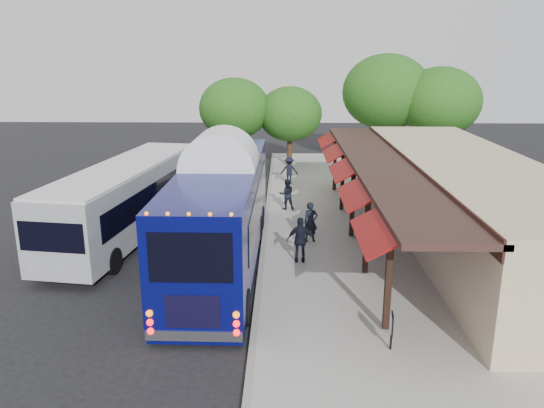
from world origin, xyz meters
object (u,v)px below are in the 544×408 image
(coach_bus, at_px, (222,208))
(ped_c, at_px, (301,240))
(city_bus, at_px, (127,197))
(ped_a, at_px, (311,222))
(ped_d, at_px, (289,170))
(sign_board, at_px, (392,326))
(ped_b, at_px, (287,194))

(coach_bus, height_order, ped_c, coach_bus)
(city_bus, bearing_deg, ped_a, 0.56)
(ped_d, height_order, sign_board, ped_d)
(ped_d, bearing_deg, ped_c, 91.27)
(ped_c, bearing_deg, coach_bus, -4.12)
(ped_d, relative_size, sign_board, 1.62)
(ped_c, distance_m, sign_board, 6.53)
(ped_a, xyz_separation_m, ped_d, (-0.80, 10.29, -0.01))
(ped_b, bearing_deg, ped_a, 93.46)
(coach_bus, distance_m, ped_d, 12.72)
(ped_a, xyz_separation_m, ped_c, (-0.49, -2.31, 0.04))
(ped_a, distance_m, ped_c, 2.36)
(coach_bus, relative_size, city_bus, 1.06)
(ped_c, xyz_separation_m, ped_d, (-0.31, 12.60, -0.05))
(ped_d, bearing_deg, sign_board, 97.55)
(ped_c, relative_size, sign_board, 1.71)
(city_bus, relative_size, ped_d, 7.28)
(ped_c, xyz_separation_m, sign_board, (2.22, -6.14, -0.18))
(ped_a, bearing_deg, sign_board, -93.38)
(city_bus, xyz_separation_m, ped_a, (7.93, -1.02, -0.77))
(city_bus, xyz_separation_m, ped_c, (7.44, -3.33, -0.73))
(coach_bus, xyz_separation_m, ped_d, (2.65, 12.38, -1.21))
(city_bus, distance_m, ped_b, 7.95)
(ped_a, bearing_deg, ped_b, 86.60)
(ped_c, bearing_deg, ped_a, -101.82)
(ped_a, height_order, sign_board, ped_a)
(coach_bus, bearing_deg, city_bus, 145.91)
(ped_a, distance_m, sign_board, 8.63)
(ped_b, bearing_deg, sign_board, 93.47)
(sign_board, bearing_deg, coach_bus, 136.87)
(ped_b, distance_m, sign_board, 13.51)
(ped_c, bearing_deg, sign_board, 110.02)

